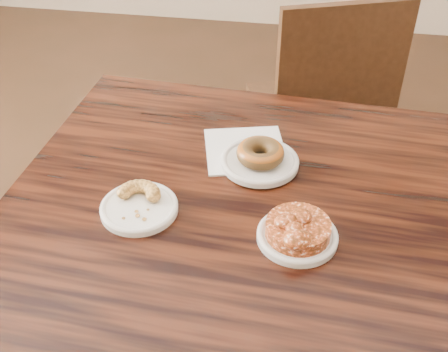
% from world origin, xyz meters
% --- Properties ---
extents(cafe_table, '(0.95, 0.95, 0.75)m').
position_xyz_m(cafe_table, '(0.17, -0.13, 0.38)').
color(cafe_table, black).
rests_on(cafe_table, floor).
extents(chair_far, '(0.56, 0.56, 0.90)m').
position_xyz_m(chair_far, '(0.33, 0.74, 0.45)').
color(chair_far, black).
rests_on(chair_far, floor).
extents(napkin, '(0.21, 0.21, 0.00)m').
position_xyz_m(napkin, '(0.17, 0.05, 0.75)').
color(napkin, white).
rests_on(napkin, cafe_table).
extents(plate_donut, '(0.17, 0.17, 0.01)m').
position_xyz_m(plate_donut, '(0.21, 0.00, 0.76)').
color(plate_donut, silver).
rests_on(plate_donut, napkin).
extents(plate_cruller, '(0.15, 0.15, 0.01)m').
position_xyz_m(plate_cruller, '(-0.00, -0.18, 0.76)').
color(plate_cruller, white).
rests_on(plate_cruller, cafe_table).
extents(plate_fritter, '(0.15, 0.15, 0.01)m').
position_xyz_m(plate_fritter, '(0.30, -0.21, 0.76)').
color(plate_fritter, silver).
rests_on(plate_fritter, cafe_table).
extents(glazed_donut, '(0.10, 0.10, 0.04)m').
position_xyz_m(glazed_donut, '(0.21, 0.00, 0.78)').
color(glazed_donut, '#8E5214').
rests_on(glazed_donut, plate_donut).
extents(apple_fritter, '(0.16, 0.16, 0.04)m').
position_xyz_m(apple_fritter, '(0.30, -0.21, 0.78)').
color(apple_fritter, '#461E07').
rests_on(apple_fritter, plate_fritter).
extents(cruller_fragment, '(0.10, 0.10, 0.03)m').
position_xyz_m(cruller_fragment, '(-0.00, -0.18, 0.78)').
color(cruller_fragment, brown).
rests_on(cruller_fragment, plate_cruller).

